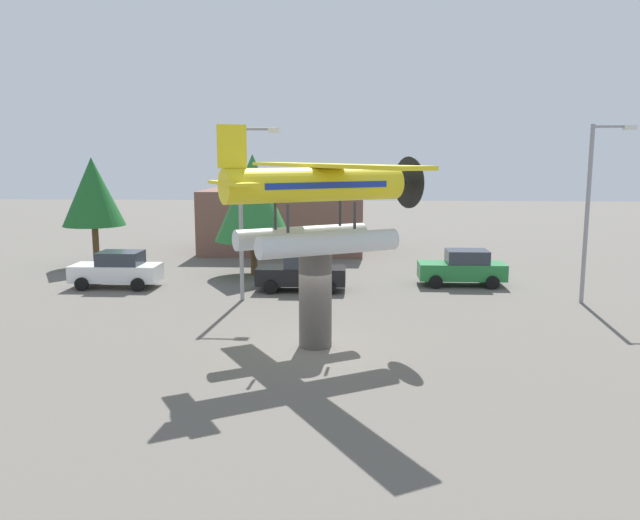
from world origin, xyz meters
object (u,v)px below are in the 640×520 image
object	(u,v)px
floatplane_monument	(319,199)
streetlight_secondary	(593,201)
tree_west	(93,192)
storefront_building	(285,220)
car_near_white	(117,269)
car_mid_black	(302,272)
streetlight_primary	(245,201)
tree_east	(253,198)
car_far_green	(463,268)
display_pedestal	(315,299)

from	to	relation	value
floatplane_monument	streetlight_secondary	distance (m)	13.22
streetlight_secondary	tree_west	xyz separation A→B (m)	(-24.99, 8.10, -0.17)
storefront_building	streetlight_secondary	bearing A→B (deg)	-45.53
tree_west	floatplane_monument	bearing A→B (deg)	-47.54
car_near_white	car_mid_black	xyz separation A→B (m)	(9.03, -0.27, 0.00)
car_mid_black	streetlight_primary	size ratio (longest dim) A/B	0.56
streetlight_secondary	streetlight_primary	bearing A→B (deg)	-179.08
car_near_white	tree_east	world-z (taller)	tree_east
car_near_white	car_far_green	size ratio (longest dim) A/B	1.00
car_far_green	storefront_building	bearing A→B (deg)	-48.79
display_pedestal	tree_east	distance (m)	13.55
car_mid_black	storefront_building	distance (m)	13.34
car_far_green	tree_east	size ratio (longest dim) A/B	0.66
display_pedestal	car_far_green	bearing A→B (deg)	57.78
car_mid_black	car_far_green	bearing A→B (deg)	-168.08
storefront_building	tree_west	bearing A→B (deg)	-145.82
streetlight_secondary	storefront_building	xyz separation A→B (m)	(-14.77, 15.04, -2.39)
car_mid_black	streetlight_primary	xyz separation A→B (m)	(-2.30, -2.18, 3.52)
floatplane_monument	display_pedestal	bearing A→B (deg)	180.00
streetlight_primary	tree_east	size ratio (longest dim) A/B	1.18
car_near_white	tree_west	distance (m)	7.62
display_pedestal	car_far_green	size ratio (longest dim) A/B	0.78
display_pedestal	tree_west	size ratio (longest dim) A/B	0.52
storefront_building	tree_west	size ratio (longest dim) A/B	1.67
streetlight_secondary	display_pedestal	bearing A→B (deg)	-148.58
car_near_white	streetlight_secondary	distance (m)	21.96
streetlight_primary	car_far_green	bearing A→B (deg)	20.78
car_near_white	tree_west	world-z (taller)	tree_west
floatplane_monument	storefront_building	size ratio (longest dim) A/B	0.92
streetlight_primary	storefront_building	distance (m)	15.46
floatplane_monument	car_near_white	size ratio (longest dim) A/B	2.27
display_pedestal	floatplane_monument	world-z (taller)	floatplane_monument
tree_west	car_mid_black	bearing A→B (deg)	-26.29
floatplane_monument	streetlight_secondary	bearing A→B (deg)	1.41
streetlight_secondary	storefront_building	world-z (taller)	streetlight_secondary
floatplane_monument	streetlight_primary	bearing A→B (deg)	88.07
car_near_white	storefront_building	bearing A→B (deg)	-117.88
streetlight_primary	storefront_building	bearing A→B (deg)	89.80
car_near_white	car_mid_black	bearing A→B (deg)	178.29
car_near_white	car_far_green	distance (m)	16.87
car_far_green	storefront_building	size ratio (longest dim) A/B	0.40
display_pedestal	car_far_green	xyz separation A→B (m)	(6.65, 10.54, -0.75)
streetlight_secondary	tree_west	world-z (taller)	streetlight_secondary
storefront_building	car_far_green	bearing A→B (deg)	-48.79
streetlight_primary	streetlight_secondary	bearing A→B (deg)	0.92
display_pedestal	car_near_white	world-z (taller)	display_pedestal
streetlight_primary	tree_west	distance (m)	13.15
streetlight_secondary	storefront_building	size ratio (longest dim) A/B	0.73
car_near_white	streetlight_secondary	world-z (taller)	streetlight_secondary
storefront_building	car_mid_black	bearing A→B (deg)	-80.28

